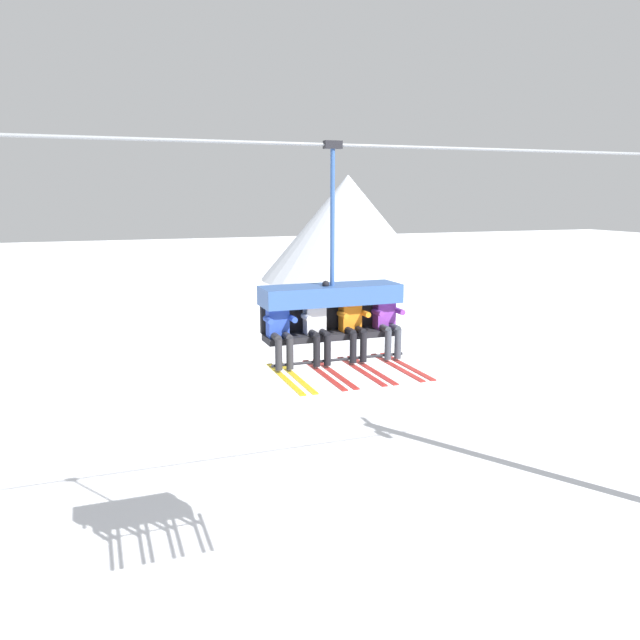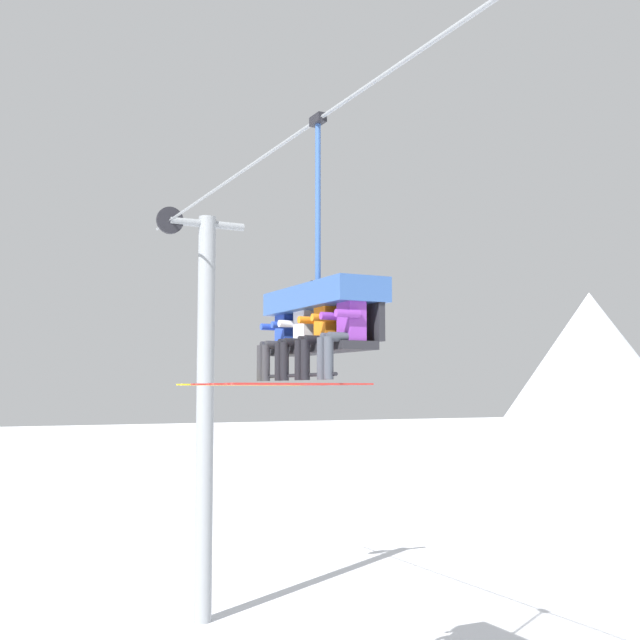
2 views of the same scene
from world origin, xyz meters
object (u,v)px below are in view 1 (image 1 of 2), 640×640
object	(u,v)px
skier_white	(317,324)
skier_orange	(353,322)
skier_blue	(280,328)
chairlift_chair	(330,302)
skier_purple	(388,320)

from	to	relation	value
skier_white	skier_orange	world-z (taller)	skier_white
skier_blue	skier_white	world-z (taller)	skier_white
chairlift_chair	skier_blue	size ratio (longest dim) A/B	1.98
skier_white	skier_orange	bearing A→B (deg)	-0.65
skier_blue	skier_white	xyz separation A→B (m)	(0.61, 0.01, 0.02)
skier_orange	skier_purple	world-z (taller)	same
skier_blue	skier_purple	distance (m)	1.83
chairlift_chair	skier_orange	distance (m)	0.49
chairlift_chair	skier_blue	world-z (taller)	chairlift_chair
skier_white	skier_purple	world-z (taller)	skier_white
skier_blue	skier_orange	xyz separation A→B (m)	(1.22, 0.00, 0.00)
skier_orange	skier_purple	xyz separation A→B (m)	(0.61, 0.00, 0.00)
skier_blue	skier_orange	distance (m)	1.22
chairlift_chair	skier_white	bearing A→B (deg)	-144.62
skier_blue	skier_white	bearing A→B (deg)	0.64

